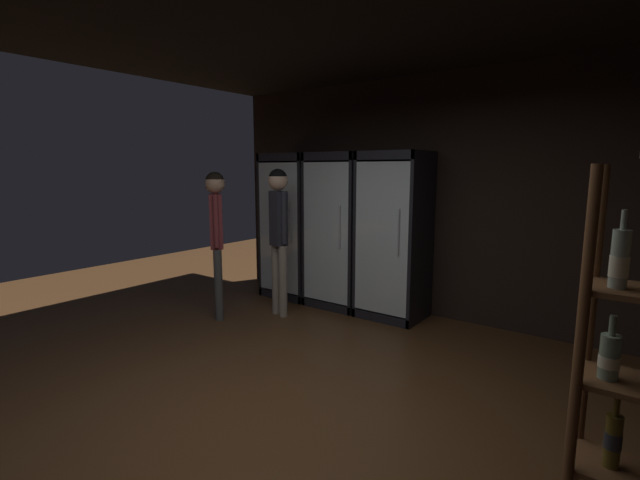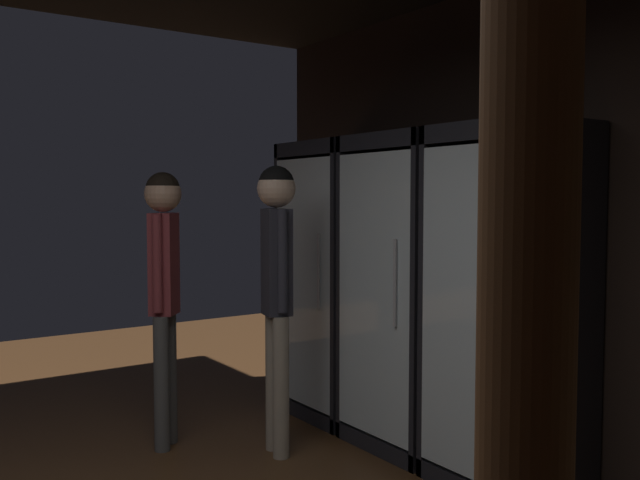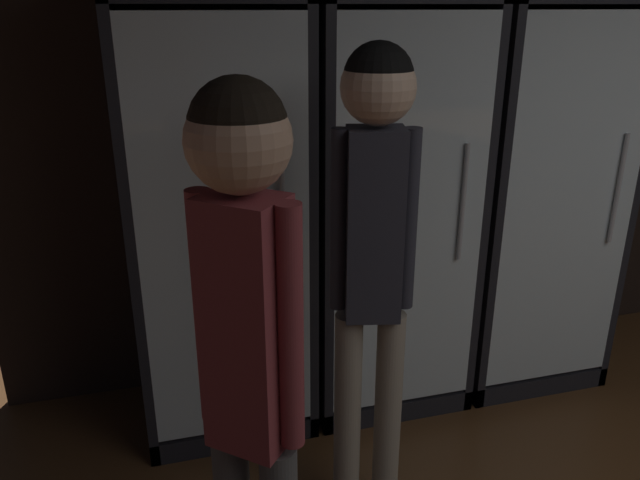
{
  "view_description": "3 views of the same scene",
  "coord_description": "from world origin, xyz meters",
  "px_view_note": "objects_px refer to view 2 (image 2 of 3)",
  "views": [
    {
      "loc": [
        1.6,
        1.54,
        1.49
      ],
      "look_at": [
        -0.76,
        2.34,
        0.81
      ],
      "focal_mm": 27.57,
      "sensor_mm": 36.0,
      "label": 1
    },
    {
      "loc": [
        -0.88,
        -1.11,
        1.61
      ],
      "look_at": [
        -0.73,
        2.69,
        1.33
      ],
      "focal_mm": 39.77,
      "sensor_mm": 36.0,
      "label": 2
    },
    {
      "loc": [
        0.98,
        -1.65,
        1.39
      ],
      "look_at": [
        0.0,
        2.49,
        0.94
      ],
      "focal_mm": 43.75,
      "sensor_mm": 36.0,
      "label": 3
    }
  ],
  "objects_px": {
    "cooler_far_left": "(80,391)",
    "shopper_near": "(116,392)",
    "cooler_right": "(492,389)",
    "shopper_far": "(249,386)",
    "cooler_left": "(219,390)",
    "cooler_center": "(357,389)",
    "cooler_far_right": "(625,389)"
  },
  "relations": [
    {
      "from": "cooler_left",
      "to": "shopper_far",
      "type": "xyz_separation_m",
      "value": [
        0.21,
        -0.77,
        0.15
      ]
    },
    {
      "from": "cooler_right",
      "to": "shopper_far",
      "type": "height_order",
      "value": "cooler_right"
    },
    {
      "from": "cooler_far_right",
      "to": "shopper_near",
      "type": "relative_size",
      "value": 1.12
    },
    {
      "from": "cooler_left",
      "to": "cooler_right",
      "type": "distance_m",
      "value": 1.5
    },
    {
      "from": "cooler_far_right",
      "to": "shopper_far",
      "type": "relative_size",
      "value": 1.12
    },
    {
      "from": "cooler_far_right",
      "to": "shopper_near",
      "type": "height_order",
      "value": "cooler_far_right"
    },
    {
      "from": "cooler_center",
      "to": "cooler_right",
      "type": "relative_size",
      "value": 1.0
    },
    {
      "from": "cooler_center",
      "to": "shopper_near",
      "type": "xyz_separation_m",
      "value": [
        -1.01,
        -1.19,
        0.2
      ]
    },
    {
      "from": "cooler_center",
      "to": "cooler_far_right",
      "type": "height_order",
      "value": "same"
    },
    {
      "from": "cooler_far_right",
      "to": "shopper_near",
      "type": "bearing_deg",
      "value": -154.63
    },
    {
      "from": "cooler_center",
      "to": "cooler_far_right",
      "type": "xyz_separation_m",
      "value": [
        1.49,
        0.0,
        -0.01
      ]
    },
    {
      "from": "cooler_far_left",
      "to": "cooler_right",
      "type": "height_order",
      "value": "same"
    },
    {
      "from": "cooler_far_left",
      "to": "cooler_left",
      "type": "height_order",
      "value": "same"
    },
    {
      "from": "shopper_near",
      "to": "cooler_far_left",
      "type": "bearing_deg",
      "value": 112.28
    },
    {
      "from": "cooler_far_right",
      "to": "shopper_near",
      "type": "xyz_separation_m",
      "value": [
        -2.5,
        -1.19,
        0.21
      ]
    },
    {
      "from": "cooler_far_right",
      "to": "shopper_far",
      "type": "distance_m",
      "value": 2.18
    },
    {
      "from": "shopper_near",
      "to": "cooler_left",
      "type": "bearing_deg",
      "value": 77.64
    },
    {
      "from": "cooler_center",
      "to": "shopper_far",
      "type": "bearing_deg",
      "value": -124.97
    },
    {
      "from": "cooler_left",
      "to": "shopper_near",
      "type": "bearing_deg",
      "value": -102.36
    },
    {
      "from": "cooler_left",
      "to": "cooler_right",
      "type": "relative_size",
      "value": 1.0
    },
    {
      "from": "cooler_center",
      "to": "shopper_near",
      "type": "relative_size",
      "value": 1.12
    },
    {
      "from": "cooler_center",
      "to": "cooler_far_right",
      "type": "distance_m",
      "value": 1.49
    },
    {
      "from": "cooler_center",
      "to": "cooler_right",
      "type": "bearing_deg",
      "value": 0.03
    },
    {
      "from": "shopper_near",
      "to": "shopper_far",
      "type": "bearing_deg",
      "value": 41.39
    },
    {
      "from": "cooler_left",
      "to": "cooler_center",
      "type": "bearing_deg",
      "value": -0.06
    },
    {
      "from": "cooler_far_left",
      "to": "cooler_center",
      "type": "xyz_separation_m",
      "value": [
        1.5,
        -0.0,
        0.0
      ]
    },
    {
      "from": "shopper_far",
      "to": "cooler_far_right",
      "type": "bearing_deg",
      "value": 20.81
    },
    {
      "from": "cooler_far_right",
      "to": "shopper_near",
      "type": "distance_m",
      "value": 2.78
    },
    {
      "from": "cooler_center",
      "to": "shopper_far",
      "type": "relative_size",
      "value": 1.12
    },
    {
      "from": "cooler_center",
      "to": "cooler_right",
      "type": "xyz_separation_m",
      "value": [
        0.75,
        0.0,
        -0.0
      ]
    },
    {
      "from": "cooler_far_left",
      "to": "shopper_near",
      "type": "bearing_deg",
      "value": -67.72
    },
    {
      "from": "cooler_left",
      "to": "cooler_center",
      "type": "relative_size",
      "value": 1.0
    }
  ]
}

